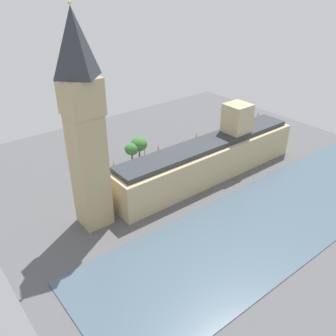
% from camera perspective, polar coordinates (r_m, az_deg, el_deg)
% --- Properties ---
extents(ground_plane, '(146.39, 146.39, 0.00)m').
position_cam_1_polar(ground_plane, '(134.32, 5.53, -0.91)').
color(ground_plane, '#565659').
extents(river_thames, '(34.97, 131.75, 0.25)m').
position_cam_1_polar(river_thames, '(116.80, 16.81, -7.13)').
color(river_thames, '#475B6B').
rests_on(river_thames, ground).
extents(parliament_building, '(13.81, 76.39, 24.41)m').
position_cam_1_polar(parliament_building, '(130.54, 6.75, 1.76)').
color(parliament_building, tan).
rests_on(parliament_building, ground).
extents(clock_tower, '(9.38, 9.38, 60.27)m').
position_cam_1_polar(clock_tower, '(96.73, -13.08, 6.78)').
color(clock_tower, tan).
rests_on(clock_tower, ground).
extents(car_yellow_cab_kerbside, '(1.85, 4.34, 1.74)m').
position_cam_1_polar(car_yellow_cab_kerbside, '(162.40, 9.56, 4.65)').
color(car_yellow_cab_kerbside, gold).
rests_on(car_yellow_cab_kerbside, ground).
extents(double_decker_bus_opposite_hall, '(3.33, 10.66, 4.75)m').
position_cam_1_polar(double_decker_bus_opposite_hall, '(154.05, 7.31, 4.16)').
color(double_decker_bus_opposite_hall, '#B20C0F').
rests_on(double_decker_bus_opposite_hall, ground).
extents(double_decker_bus_under_trees, '(3.02, 10.60, 4.75)m').
position_cam_1_polar(double_decker_bus_under_trees, '(144.26, 2.86, 2.59)').
color(double_decker_bus_under_trees, red).
rests_on(double_decker_bus_under_trees, ground).
extents(car_black_midblock, '(1.97, 4.76, 1.74)m').
position_cam_1_polar(car_black_midblock, '(136.06, -1.66, 0.07)').
color(car_black_midblock, black).
rests_on(car_black_midblock, ground).
extents(car_dark_green_near_tower, '(2.21, 4.25, 1.74)m').
position_cam_1_polar(car_dark_green_near_tower, '(133.09, -6.64, -0.84)').
color(car_dark_green_near_tower, '#19472D').
rests_on(car_dark_green_near_tower, ground).
extents(car_silver_far_end, '(2.09, 4.78, 1.74)m').
position_cam_1_polar(car_silver_far_end, '(130.44, -8.78, -1.65)').
color(car_silver_far_end, '#B7B7BC').
rests_on(car_silver_far_end, ground).
extents(pedestrian_leading, '(0.63, 0.63, 1.52)m').
position_cam_1_polar(pedestrian_leading, '(158.12, 11.62, 3.68)').
color(pedestrian_leading, navy).
rests_on(pedestrian_leading, ground).
extents(pedestrian_by_river_gate, '(0.55, 0.64, 1.64)m').
position_cam_1_polar(pedestrian_by_river_gate, '(158.34, 11.32, 3.77)').
color(pedestrian_by_river_gate, '#336B60').
rests_on(pedestrian_by_river_gate, ground).
extents(plane_tree_corner, '(6.41, 6.41, 9.75)m').
position_cam_1_polar(plane_tree_corner, '(140.55, -4.59, 3.76)').
color(plane_tree_corner, brown).
rests_on(plane_tree_corner, ground).
extents(plane_tree_trailing, '(5.36, 5.36, 8.45)m').
position_cam_1_polar(plane_tree_trailing, '(138.82, -5.74, 2.98)').
color(plane_tree_trailing, brown).
rests_on(plane_tree_trailing, ground).
extents(street_lamp_slot_10, '(0.56, 0.56, 6.45)m').
position_cam_1_polar(street_lamp_slot_10, '(143.05, -3.71, 3.15)').
color(street_lamp_slot_10, black).
rests_on(street_lamp_slot_10, ground).
extents(street_lamp_slot_11, '(0.56, 0.56, 5.72)m').
position_cam_1_polar(street_lamp_slot_11, '(132.98, -11.86, 0.24)').
color(street_lamp_slot_11, black).
rests_on(street_lamp_slot_11, ground).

